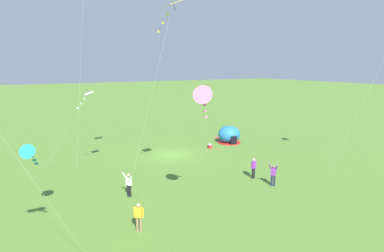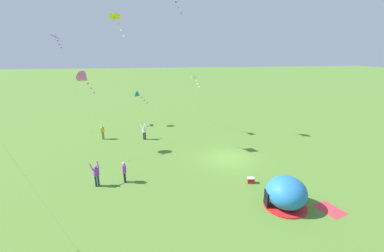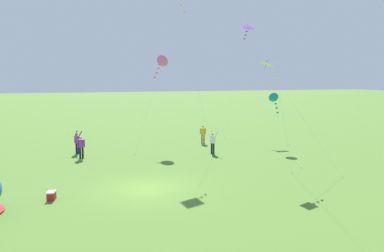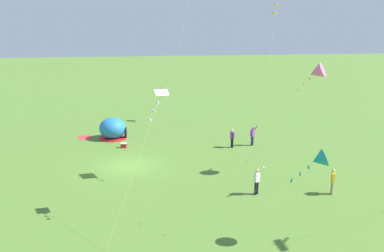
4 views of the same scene
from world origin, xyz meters
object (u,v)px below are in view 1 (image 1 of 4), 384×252
Objects in this scene: person_arms_raised at (129,184)px; kite_yellow at (171,10)px; person_strolling at (254,167)px; kite_pink at (204,98)px; cooler_box at (210,146)px; person_near_tent at (139,216)px; popup_tent at (229,135)px; kite_teal at (29,152)px; person_flying_kite at (273,174)px; kite_white at (86,97)px.

person_arms_raised is 12.17m from kite_yellow.
person_strolling is 10.46m from kite_pink.
kite_yellow reaches higher than kite_pink.
cooler_box is 14.66m from person_arms_raised.
person_arms_raised is 8.91m from kite_pink.
kite_yellow is at bearing -140.88° from person_near_tent.
person_arms_raised is at bearing -8.50° from person_strolling.
person_arms_raised reaches higher than cooler_box.
cooler_box is at bearing -100.79° from person_strolling.
person_arms_raised is at bearing -60.46° from kite_pink.
popup_tent is 1.63× the size of person_near_tent.
kite_teal is at bearing 26.10° from cooler_box.
kite_teal is (18.12, 8.88, 4.13)m from cooler_box.
person_arms_raised is at bearing -37.22° from kite_yellow.
kite_teal is 0.57× the size of kite_yellow.
cooler_box is 17.86m from kite_pink.
person_flying_kite is at bearing 96.76° from person_strolling.
kite_teal is 1.06× the size of kite_white.
popup_tent reaches higher than person_near_tent.
popup_tent is 11.97m from person_strolling.
cooler_box is at bearing 15.86° from popup_tent.
kite_pink is 1.12× the size of kite_white.
popup_tent reaches higher than person_strolling.
kite_yellow is at bearing 46.96° from cooler_box.
kite_yellow is at bearing 171.26° from kite_teal.
kite_teal reaches higher than cooler_box.
person_near_tent is (13.03, 13.05, 0.74)m from cooler_box.
kite_teal reaches higher than person_strolling.
kite_pink reaches higher than kite_white.
kite_yellow reaches higher than cooler_box.
cooler_box is 0.08× the size of kite_white.
person_near_tent reaches higher than cooler_box.
person_near_tent is 11.48m from person_flying_kite.
person_arms_raised is 0.14× the size of kite_yellow.
kite_teal is 0.95× the size of kite_pink.
cooler_box is at bearing -145.78° from person_arms_raised.
popup_tent is 18.06m from person_arms_raised.
person_strolling is 16.63m from kite_teal.
popup_tent is at bearing -111.54° from person_flying_kite.
person_near_tent is at bearing 6.22° from person_flying_kite.
cooler_box is 11.94m from person_flying_kite.
kite_pink is at bearing 173.02° from person_near_tent.
person_strolling is 0.13× the size of kite_yellow.
kite_yellow reaches higher than person_arms_raised.
kite_teal is at bearing -27.33° from kite_pink.
kite_yellow is (7.90, -1.61, 11.73)m from person_flying_kite.
person_flying_kite is at bearing -167.02° from kite_pink.
kite_yellow reaches higher than kite_teal.
kite_yellow reaches higher than popup_tent.
kite_white is at bearing -64.28° from kite_yellow.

